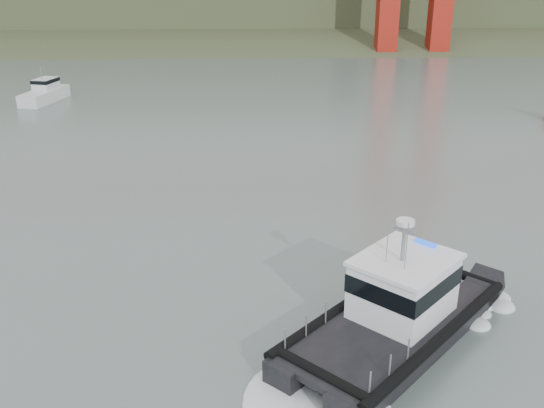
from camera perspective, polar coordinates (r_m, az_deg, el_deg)
The scene contains 3 objects.
ground at distance 23.84m, azimuth 5.44°, elevation -13.42°, with size 400.00×400.00×0.00m, color #4A5855.
patrol_boat at distance 24.10m, azimuth 11.69°, elevation -9.67°, with size 10.29×10.44×5.22m.
motorboat at distance 67.51m, azimuth -20.60°, elevation 9.79°, with size 3.67×6.88×3.60m.
Camera 1 is at (-2.92, -19.18, 13.87)m, focal length 40.00 mm.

